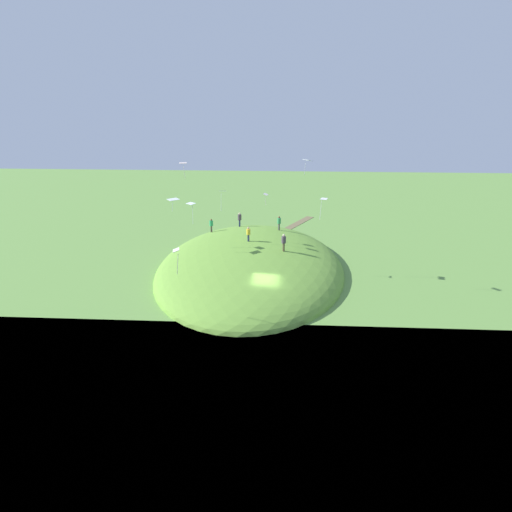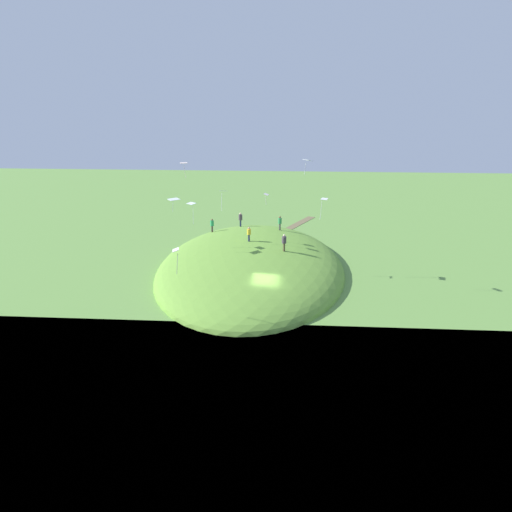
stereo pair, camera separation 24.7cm
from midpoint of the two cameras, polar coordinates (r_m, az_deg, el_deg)
The scene contains 17 objects.
ground_plane at distance 45.68m, azimuth 1.30°, elevation -5.28°, with size 160.00×160.00×0.00m, color #618F3F.
grass_hill at distance 53.90m, azimuth -0.43°, elevation -1.51°, with size 31.79×20.11×5.33m, color #669737.
dirt_path at distance 71.23m, azimuth 4.40°, elevation 3.41°, with size 13.44×1.16×0.04m, color brown.
person_on_hilltop at distance 54.44m, azimuth -0.69°, elevation 2.74°, with size 0.54×0.54×1.63m.
person_walking_path at distance 51.55m, azimuth 3.41°, elevation 1.79°, with size 0.62×0.62×1.85m.
person_near_shore at distance 63.75m, azimuth -1.70°, elevation 4.42°, with size 0.56×0.56×1.85m.
person_with_child at distance 61.08m, azimuth 2.89°, elevation 4.01°, with size 0.58×0.58×1.77m.
person_watching_kites at distance 61.95m, azimuth -4.99°, elevation 3.73°, with size 0.52×0.52×1.72m.
kite_0 at distance 46.51m, azimuth 6.15°, elevation 10.87°, with size 1.02×0.98×1.42m.
kite_1 at distance 50.74m, azimuth -9.36°, elevation 6.45°, with size 1.35×1.37×1.32m.
kite_2 at distance 49.97m, azimuth 1.32°, elevation 7.05°, with size 0.69×0.54×1.22m.
kite_3 at distance 53.08m, azimuth -3.71°, elevation 7.30°, with size 0.57×0.80×2.22m.
kite_4 at distance 38.90m, azimuth -9.06°, elevation 0.44°, with size 0.83×0.65×2.10m.
kite_5 at distance 52.07m, azimuth -7.33°, elevation 5.89°, with size 1.07×1.11×2.28m.
kite_6 at distance 50.14m, azimuth 8.00°, elevation 6.39°, with size 1.04×0.84×2.24m.
kite_7 at distance 54.81m, azimuth -8.21°, elevation 10.47°, with size 0.76×0.92×1.72m.
mooring_post at distance 41.90m, azimuth -3.48°, elevation -6.89°, with size 0.14×0.14×0.92m, color brown.
Camera 2 is at (-41.81, -1.88, 18.30)m, focal length 34.60 mm.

